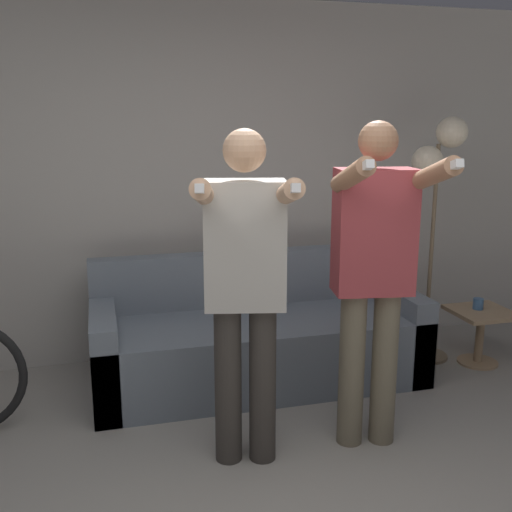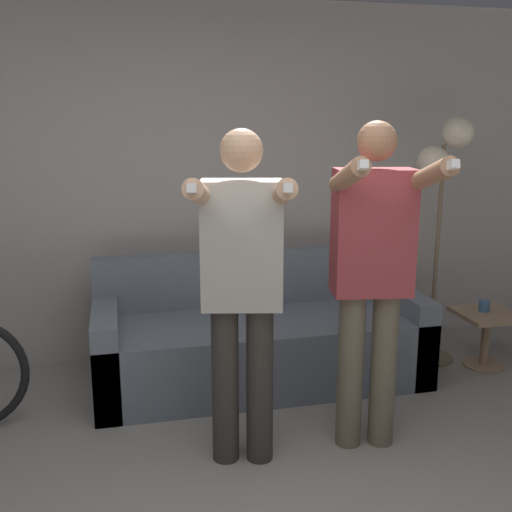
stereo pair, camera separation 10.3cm
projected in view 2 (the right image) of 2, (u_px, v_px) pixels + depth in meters
name	position (u px, v px, depth m)	size (l,w,h in m)	color
wall_back	(188.00, 184.00, 4.39)	(10.00, 0.05, 2.60)	#B7B2A8
couch	(260.00, 341.00, 4.09)	(2.20, 0.83, 0.85)	slate
person_left	(242.00, 279.00, 2.95)	(0.57, 0.74, 1.72)	#38332D
person_right	(372.00, 267.00, 3.10)	(0.55, 0.71, 1.76)	#6B604C
cat	(249.00, 241.00, 4.24)	(0.45, 0.14, 0.16)	#3D3833
floor_lamp	(443.00, 174.00, 4.21)	(0.40, 0.34, 1.78)	#756047
side_table	(486.00, 328.00, 4.32)	(0.42, 0.42, 0.41)	#A38460
cup	(484.00, 306.00, 4.32)	(0.07, 0.07, 0.08)	#3D6693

